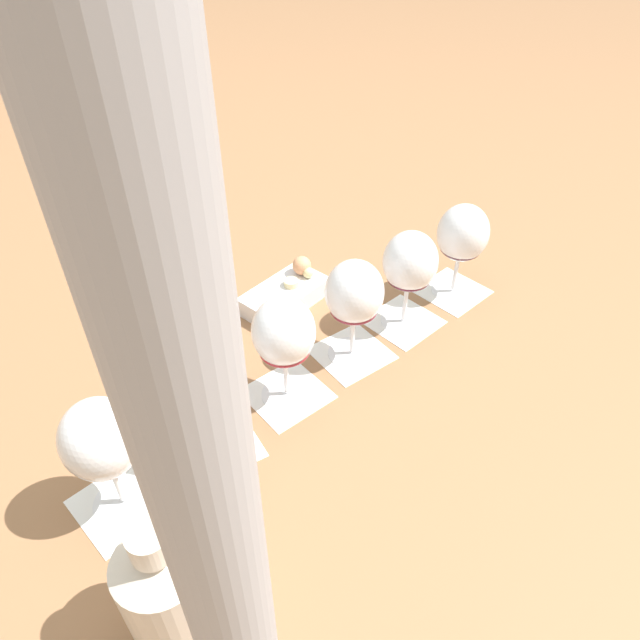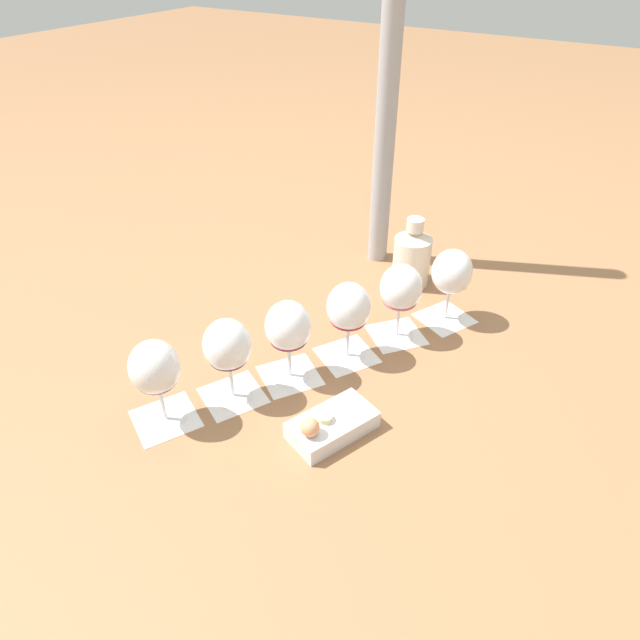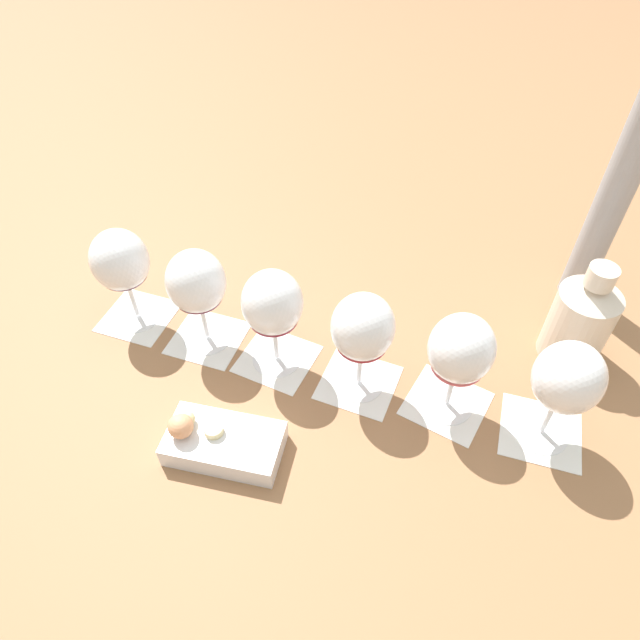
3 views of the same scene
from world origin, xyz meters
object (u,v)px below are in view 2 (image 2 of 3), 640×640
wine_glass_2 (349,310)px  wine_glass_1 (401,291)px  wine_glass_5 (155,371)px  umbrella_pole (388,86)px  wine_glass_4 (228,349)px  ceramic_vase (412,256)px  wine_glass_3 (288,329)px  wine_glass_0 (451,275)px  snack_dish (330,425)px

wine_glass_2 → wine_glass_1: bearing=154.6°
wine_glass_5 → umbrella_pole: (-0.75, 0.05, 0.32)m
wine_glass_1 → wine_glass_4: size_ratio=1.00×
umbrella_pole → ceramic_vase: bearing=60.6°
wine_glass_1 → wine_glass_4: 0.39m
ceramic_vase → umbrella_pole: bearing=-119.4°
wine_glass_1 → ceramic_vase: (-0.22, -0.07, -0.04)m
ceramic_vase → wine_glass_2: bearing=2.2°
wine_glass_1 → ceramic_vase: 0.23m
wine_glass_1 → wine_glass_2: (0.12, -0.06, -0.00)m
wine_glass_3 → umbrella_pole: bearing=-171.6°
wine_glass_4 → umbrella_pole: umbrella_pole is taller
umbrella_pole → wine_glass_4: bearing=1.6°
wine_glass_0 → snack_dish: 0.45m
snack_dish → umbrella_pole: (-0.61, -0.23, 0.42)m
umbrella_pole → wine_glass_0: bearing=56.8°
wine_glass_2 → snack_dish: 0.24m
wine_glass_3 → umbrella_pole: umbrella_pole is taller
wine_glass_4 → umbrella_pole: size_ratio=0.20×
wine_glass_5 → snack_dish: (-0.13, 0.27, -0.09)m
snack_dish → umbrella_pole: size_ratio=0.20×
wine_glass_4 → wine_glass_3: bearing=150.6°
wine_glass_3 → ceramic_vase: 0.46m
wine_glass_3 → umbrella_pole: (-0.53, -0.08, 0.32)m
wine_glass_2 → wine_glass_3: same height
wine_glass_3 → snack_dish: size_ratio=0.99×
ceramic_vase → umbrella_pole: size_ratio=0.20×
wine_glass_3 → snack_dish: (0.09, 0.15, -0.10)m
ceramic_vase → wine_glass_3: bearing=-6.5°
wine_glass_0 → umbrella_pole: 0.45m
wine_glass_0 → wine_glass_2: bearing=-27.5°
wine_glass_0 → wine_glass_1: size_ratio=1.00×
wine_glass_0 → wine_glass_3: (0.35, -0.19, 0.00)m
wine_glass_1 → wine_glass_3: (0.24, -0.12, -0.00)m
wine_glass_3 → wine_glass_5: (0.22, -0.13, -0.00)m
wine_glass_2 → snack_dish: (0.21, 0.08, -0.10)m
wine_glass_1 → snack_dish: wine_glass_1 is taller
snack_dish → wine_glass_0: bearing=175.0°
wine_glass_3 → ceramic_vase: bearing=173.5°
ceramic_vase → wine_glass_4: bearing=-11.3°
wine_glass_1 → umbrella_pole: size_ratio=0.20×
wine_glass_0 → wine_glass_5: 0.65m
wine_glass_1 → wine_glass_2: same height
snack_dish → wine_glass_3: bearing=-121.1°
wine_glass_2 → umbrella_pole: size_ratio=0.20×
umbrella_pole → wine_glass_2: bearing=19.2°
wine_glass_0 → snack_dish: (0.44, -0.04, -0.10)m
wine_glass_5 → ceramic_vase: bearing=165.3°
wine_glass_3 → snack_dish: 0.20m
ceramic_vase → snack_dish: size_ratio=1.00×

